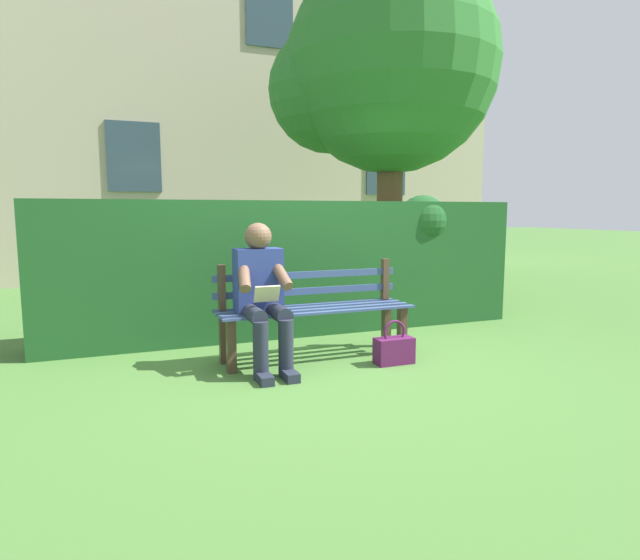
{
  "coord_description": "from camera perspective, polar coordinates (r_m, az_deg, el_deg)",
  "views": [
    {
      "loc": [
        1.63,
        4.2,
        1.27
      ],
      "look_at": [
        0.0,
        0.1,
        0.7
      ],
      "focal_mm": 29.89,
      "sensor_mm": 36.0,
      "label": 1
    }
  ],
  "objects": [
    {
      "name": "handbag",
      "position": [
        4.53,
        7.93,
        -7.37
      ],
      "size": [
        0.33,
        0.16,
        0.37
      ],
      "color": "#59194C",
      "rests_on": "ground"
    },
    {
      "name": "person_seated",
      "position": [
        4.3,
        -6.21,
        -1.29
      ],
      "size": [
        0.44,
        0.73,
        1.18
      ],
      "color": "navy",
      "rests_on": "ground"
    },
    {
      "name": "park_bench",
      "position": [
        4.63,
        -0.7,
        -3.23
      ],
      "size": [
        1.7,
        0.45,
        0.83
      ],
      "color": "#4C3828",
      "rests_on": "ground"
    },
    {
      "name": "tree",
      "position": [
        7.85,
        6.52,
        21.26
      ],
      "size": [
        3.03,
        2.88,
        4.67
      ],
      "color": "brown",
      "rests_on": "ground"
    },
    {
      "name": "hedge_backdrop",
      "position": [
        5.6,
        -2.57,
        1.7
      ],
      "size": [
        4.99,
        0.69,
        1.45
      ],
      "color": "#1E5123",
      "rests_on": "ground"
    },
    {
      "name": "building_facade",
      "position": [
        12.32,
        -7.66,
        19.88
      ],
      "size": [
        9.94,
        3.32,
        7.9
      ],
      "color": "#BCAD93",
      "rests_on": "ground"
    },
    {
      "name": "ground",
      "position": [
        4.68,
        -0.46,
        -8.36
      ],
      "size": [
        60.0,
        60.0,
        0.0
      ],
      "primitive_type": "plane",
      "color": "#477533"
    }
  ]
}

